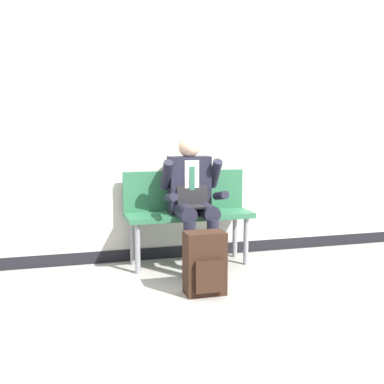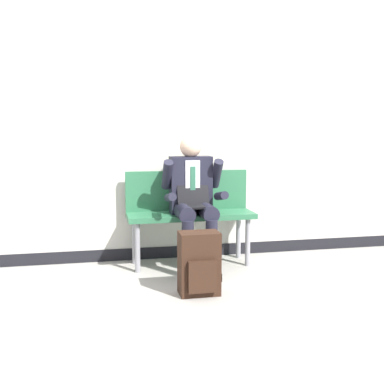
# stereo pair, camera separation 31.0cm
# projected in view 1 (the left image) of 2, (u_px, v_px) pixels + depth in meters

# --- Properties ---
(ground_plane) EXTENTS (18.00, 18.00, 0.00)m
(ground_plane) POSITION_uv_depth(u_px,v_px,m) (193.00, 274.00, 4.40)
(ground_plane) COLOR #9E9991
(station_wall) EXTENTS (5.79, 0.14, 2.89)m
(station_wall) POSITION_uv_depth(u_px,v_px,m) (174.00, 118.00, 4.85)
(station_wall) COLOR beige
(station_wall) RESTS_ON ground
(bench_with_person) EXTENTS (1.23, 0.42, 0.92)m
(bench_with_person) POSITION_uv_depth(u_px,v_px,m) (187.00, 208.00, 4.71)
(bench_with_person) COLOR #2D6B47
(bench_with_person) RESTS_ON ground
(person_seated) EXTENTS (0.57, 0.70, 1.27)m
(person_seated) POSITION_uv_depth(u_px,v_px,m) (193.00, 198.00, 4.51)
(person_seated) COLOR #1E1E2D
(person_seated) RESTS_ON ground
(backpack) EXTENTS (0.32, 0.24, 0.51)m
(backpack) POSITION_uv_depth(u_px,v_px,m) (205.00, 264.00, 3.84)
(backpack) COLOR #331E14
(backpack) RESTS_ON ground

